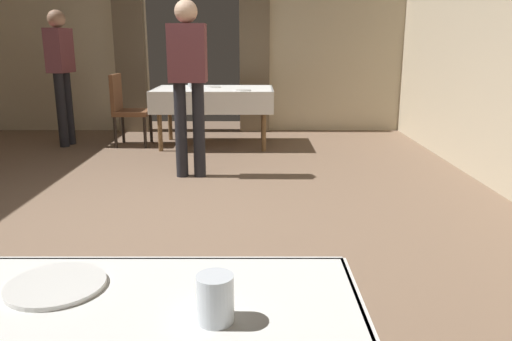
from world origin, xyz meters
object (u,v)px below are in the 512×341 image
Objects in this scene: plate_near_b at (55,285)px; plate_mid_d at (213,87)px; glass_near_a at (215,299)px; glass_mid_b at (190,84)px; dining_table_mid at (213,95)px; plate_mid_c at (243,90)px; flower_vase_mid at (191,82)px; person_waiter_by_doorway at (187,75)px; chair_mid_left at (125,106)px; person_diner_standing_aside at (60,67)px.

plate_mid_d is at bearing 90.71° from plate_near_b.
glass_near_a reaches higher than glass_mid_b.
dining_table_mid is 0.16m from plate_mid_d.
dining_table_mid is 8.00× the size of plate_mid_c.
flower_vase_mid is (-0.73, 5.41, 0.04)m from glass_near_a.
glass_near_a is at bearing -85.26° from plate_mid_d.
person_waiter_by_doorway reaches higher than glass_mid_b.
person_waiter_by_doorway is (-0.57, 3.97, 0.22)m from glass_near_a.
plate_mid_d is 1.74m from person_waiter_by_doorway.
dining_table_mid is at bearing 0.19° from chair_mid_left.
person_diner_standing_aside reaches higher than plate_near_b.
plate_mid_c is at bearing -12.14° from chair_mid_left.
plate_mid_c and plate_mid_d have the same top height.
glass_mid_b is 0.43× the size of plate_mid_d.
flower_vase_mid is 0.10× the size of person_diner_standing_aside.
glass_near_a is at bearing -82.35° from flower_vase_mid.
chair_mid_left is 5.17× the size of flower_vase_mid.
plate_mid_d is (0.25, 0.28, -0.09)m from flower_vase_mid.
person_diner_standing_aside is (-1.94, -0.14, 0.27)m from plate_mid_d.
plate_near_b is at bearing -87.45° from person_waiter_by_doorway.
plate_mid_d is (-0.40, 0.46, 0.00)m from plate_mid_c.
plate_mid_c is at bearing -49.23° from plate_mid_d.
flower_vase_mid is 0.39m from plate_mid_d.
plate_mid_c is 0.11× the size of person_diner_standing_aside.
plate_mid_d is (-0.47, 5.69, -0.05)m from glass_near_a.
glass_near_a is at bearing -81.78° from person_waiter_by_doorway.
dining_table_mid is 18.87× the size of glass_mid_b.
dining_table_mid is at bearing 90.62° from plate_near_b.
person_diner_standing_aside reaches higher than chair_mid_left.
person_waiter_by_doorway is at bearing 98.22° from glass_near_a.
glass_near_a is 0.56× the size of plate_mid_d.
person_waiter_by_doorway reaches higher than dining_table_mid.
plate_near_b and plate_mid_d have the same top height.
flower_vase_mid is at bearing 96.05° from person_waiter_by_doorway.
flower_vase_mid is at bearing -4.76° from person_diner_standing_aside.
plate_near_b and plate_mid_c have the same top height.
person_diner_standing_aside is (-2.34, 0.32, 0.27)m from plate_mid_c.
plate_near_b is at bearing -89.29° from plate_mid_d.
plate_near_b is at bearing 159.34° from glass_near_a.
chair_mid_left is 1.17m from plate_mid_d.
person_waiter_by_doorway is at bearing -94.01° from dining_table_mid.
plate_near_b reaches higher than dining_table_mid.
person_diner_standing_aside is at bearing -175.75° from plate_mid_d.
plate_mid_c is (-0.07, 5.23, -0.05)m from glass_near_a.
plate_mid_d is (-0.01, 0.13, 0.10)m from dining_table_mid.
chair_mid_left is at bearing -166.33° from glass_mid_b.
flower_vase_mid is 0.36m from glass_mid_b.
plate_mid_d is at bearing 94.74° from glass_near_a.
flower_vase_mid reaches higher than glass_near_a.
glass_mid_b is 0.05× the size of person_waiter_by_doorway.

